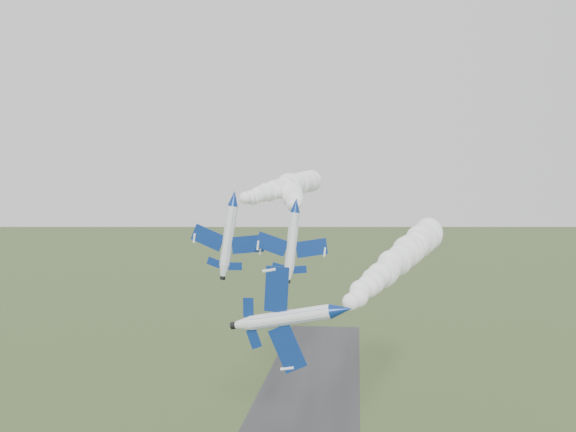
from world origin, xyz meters
name	(u,v)px	position (x,y,z in m)	size (l,w,h in m)	color
jet_lead	(341,310)	(9.91, -8.25, 35.81)	(4.98, 12.51, 10.17)	white
smoke_trail_jet_lead	(404,255)	(18.79, 33.59, 37.41)	(5.95, 80.32, 5.95)	white
jet_pair_left	(234,198)	(-6.11, 20.33, 46.42)	(10.75, 12.90, 3.39)	white
smoke_trail_jet_pair_left	(285,187)	(-2.59, 54.06, 48.48)	(5.10, 61.48, 5.10)	white
jet_pair_right	(296,205)	(2.87, 19.23, 45.48)	(10.05, 11.99, 3.00)	white
smoke_trail_jet_pair_right	(291,192)	(-1.47, 54.61, 47.47)	(5.59, 66.25, 5.59)	white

